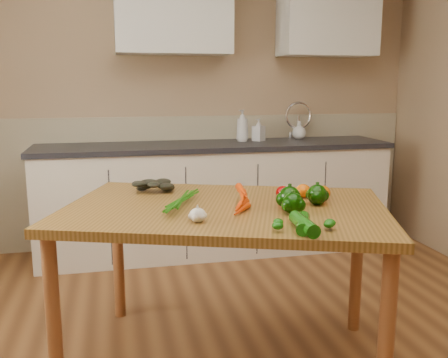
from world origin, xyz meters
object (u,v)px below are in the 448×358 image
garlic_bulb (198,215)px  soap_bottle_b (259,130)px  soap_bottle_c (299,130)px  zucchini_a (304,224)px  soap_bottle_a (242,126)px  pepper_b (317,195)px  zucchini_b (303,223)px  pepper_a (290,198)px  carrot_bunch (222,199)px  tomato_a (283,192)px  tomato_c (323,193)px  leafy_greens (152,183)px  pepper_c (293,203)px  table (225,224)px  tomato_b (303,191)px

garlic_bulb → soap_bottle_b: bearing=66.7°
soap_bottle_c → zucchini_a: 2.46m
soap_bottle_a → pepper_b: size_ratio=2.72×
pepper_b → zucchini_b: (-0.22, -0.37, -0.02)m
pepper_a → pepper_b: pepper_a is taller
soap_bottle_b → carrot_bunch: size_ratio=0.67×
zucchini_a → zucchini_b: size_ratio=1.09×
tomato_a → tomato_c: (0.19, -0.06, 0.00)m
soap_bottle_a → pepper_a: size_ratio=2.51×
leafy_greens → zucchini_a: 0.98m
pepper_c → zucchini_b: bearing=-100.8°
pepper_b → leafy_greens: bearing=150.3°
tomato_c → zucchini_b: 0.55m
pepper_c → tomato_a: bearing=79.5°
tomato_a → garlic_bulb: bearing=-146.4°
pepper_c → zucchini_a: 0.27m
zucchini_b → leafy_greens: bearing=123.5°
zucchini_a → zucchini_b: zucchini_a is taller
pepper_b → pepper_c: pepper_b is taller
carrot_bunch → leafy_greens: 0.48m
pepper_a → leafy_greens: bearing=141.2°
garlic_bulb → soap_bottle_c: bearing=59.0°
soap_bottle_c → pepper_b: size_ratio=1.58×
tomato_a → zucchini_a: (-0.10, -0.55, -0.00)m
table → zucchini_a: 0.53m
soap_bottle_a → pepper_b: soap_bottle_a is taller
pepper_a → pepper_c: 0.09m
soap_bottle_a → pepper_c: (-0.28, -1.95, -0.18)m
soap_bottle_b → leafy_greens: soap_bottle_b is taller
tomato_b → carrot_bunch: bearing=-166.8°
table → tomato_c: size_ratio=22.58×
soap_bottle_b → tomato_c: (-0.18, -1.73, -0.15)m
tomato_b → zucchini_b: (-0.21, -0.53, -0.01)m
carrot_bunch → tomato_a: carrot_bunch is taller
pepper_a → zucchini_a: bearing=-100.7°
pepper_b → zucchini_b: pepper_b is taller
soap_bottle_a → zucchini_a: soap_bottle_a is taller
pepper_c → zucchini_b: pepper_c is taller
leafy_greens → pepper_b: (0.75, -0.43, -0.01)m
soap_bottle_b → pepper_a: size_ratio=1.79×
soap_bottle_a → leafy_greens: bearing=-74.6°
soap_bottle_b → pepper_c: (-0.42, -1.96, -0.14)m
pepper_a → tomato_c: 0.27m
pepper_b → zucchini_a: pepper_b is taller
leafy_greens → pepper_c: size_ratio=2.30×
leafy_greens → tomato_c: leafy_greens is taller
pepper_a → soap_bottle_c: bearing=67.8°
soap_bottle_c → carrot_bunch: size_ratio=0.55×
pepper_b → table: bearing=170.5°
leafy_greens → zucchini_b: (0.53, -0.80, -0.03)m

